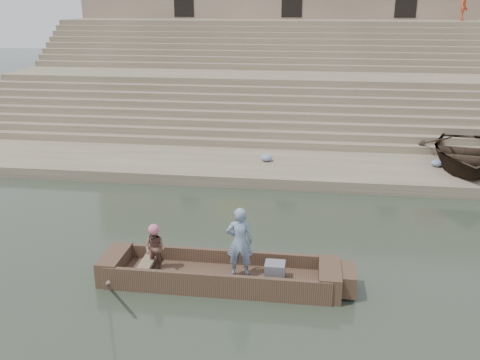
% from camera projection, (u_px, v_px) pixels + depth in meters
% --- Properties ---
extents(ground, '(120.00, 120.00, 0.00)m').
position_uv_depth(ground, '(321.00, 276.00, 12.91)').
color(ground, '#283326').
rests_on(ground, ground).
extents(lower_landing, '(32.00, 4.00, 0.40)m').
position_uv_depth(lower_landing, '(320.00, 170.00, 20.36)').
color(lower_landing, gray).
rests_on(lower_landing, ground).
extents(mid_landing, '(32.00, 3.00, 2.80)m').
position_uv_depth(mid_landing, '(321.00, 103.00, 27.02)').
color(mid_landing, gray).
rests_on(mid_landing, ground).
extents(upper_landing, '(32.00, 3.00, 5.20)m').
position_uv_depth(upper_landing, '(321.00, 64.00, 33.20)').
color(upper_landing, gray).
rests_on(upper_landing, ground).
extents(ghat_steps, '(32.00, 11.00, 5.20)m').
position_uv_depth(ghat_steps, '(321.00, 90.00, 28.47)').
color(ghat_steps, gray).
rests_on(ghat_steps, ground).
extents(building_wall, '(32.00, 5.07, 11.20)m').
position_uv_depth(building_wall, '(323.00, 12.00, 36.00)').
color(building_wall, tan).
rests_on(building_wall, ground).
extents(main_rowboat, '(5.00, 1.30, 0.22)m').
position_uv_depth(main_rowboat, '(220.00, 279.00, 12.56)').
color(main_rowboat, brown).
rests_on(main_rowboat, ground).
extents(rowboat_trim, '(6.04, 2.63, 1.77)m').
position_uv_depth(rowboat_trim, '(228.00, 272.00, 12.46)').
color(rowboat_trim, brown).
rests_on(rowboat_trim, ground).
extents(standing_man, '(0.65, 0.46, 1.69)m').
position_uv_depth(standing_man, '(240.00, 242.00, 12.26)').
color(standing_man, navy).
rests_on(standing_man, main_rowboat).
extents(rowing_man, '(0.62, 0.54, 1.10)m').
position_uv_depth(rowing_man, '(155.00, 249.00, 12.59)').
color(rowing_man, '#21644E').
rests_on(rowing_man, main_rowboat).
extents(television, '(0.46, 0.42, 0.40)m').
position_uv_depth(television, '(274.00, 271.00, 12.29)').
color(television, slate).
rests_on(television, main_rowboat).
extents(beached_rowboat, '(4.68, 5.92, 1.11)m').
position_uv_depth(beached_rowboat, '(468.00, 152.00, 19.99)').
color(beached_rowboat, '#2D2116').
rests_on(beached_rowboat, lower_landing).
extents(pedestrian, '(1.02, 1.26, 1.70)m').
position_uv_depth(pedestrian, '(465.00, 5.00, 31.13)').
color(pedestrian, '#BC3F1F').
rests_on(pedestrian, upper_landing).
extents(cloth_bundles, '(12.22, 1.19, 0.26)m').
position_uv_depth(cloth_bundles, '(427.00, 162.00, 20.21)').
color(cloth_bundles, '#3F5999').
rests_on(cloth_bundles, lower_landing).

